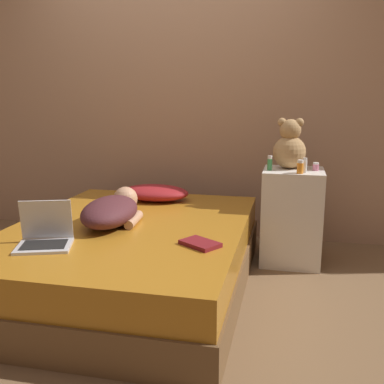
{
  "coord_description": "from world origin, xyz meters",
  "views": [
    {
      "loc": [
        1.01,
        -2.64,
        1.26
      ],
      "look_at": [
        0.36,
        0.25,
        0.61
      ],
      "focal_mm": 42.0,
      "sensor_mm": 36.0,
      "label": 1
    }
  ],
  "objects_px": {
    "bottle_white": "(305,165)",
    "book": "(200,244)",
    "person_lying": "(113,210)",
    "bottle_green": "(270,163)",
    "pillow": "(155,193)",
    "teddy_bear": "(290,147)",
    "laptop": "(45,236)",
    "bottle_pink": "(316,167)",
    "bottle_orange": "(300,167)"
  },
  "relations": [
    {
      "from": "teddy_bear",
      "to": "bottle_white",
      "type": "xyz_separation_m",
      "value": [
        0.11,
        -0.17,
        -0.11
      ]
    },
    {
      "from": "laptop",
      "to": "book",
      "type": "relative_size",
      "value": 1.38
    },
    {
      "from": "pillow",
      "to": "laptop",
      "type": "height_order",
      "value": "laptop"
    },
    {
      "from": "bottle_pink",
      "to": "bottle_green",
      "type": "bearing_deg",
      "value": -169.79
    },
    {
      "from": "laptop",
      "to": "person_lying",
      "type": "bearing_deg",
      "value": 49.97
    },
    {
      "from": "pillow",
      "to": "bottle_orange",
      "type": "distance_m",
      "value": 1.16
    },
    {
      "from": "teddy_bear",
      "to": "bottle_white",
      "type": "height_order",
      "value": "teddy_bear"
    },
    {
      "from": "laptop",
      "to": "teddy_bear",
      "type": "relative_size",
      "value": 0.95
    },
    {
      "from": "pillow",
      "to": "bottle_orange",
      "type": "height_order",
      "value": "bottle_orange"
    },
    {
      "from": "teddy_bear",
      "to": "book",
      "type": "xyz_separation_m",
      "value": [
        -0.46,
        -1.05,
        -0.44
      ]
    },
    {
      "from": "pillow",
      "to": "laptop",
      "type": "bearing_deg",
      "value": -103.01
    },
    {
      "from": "teddy_bear",
      "to": "bottle_pink",
      "type": "distance_m",
      "value": 0.24
    },
    {
      "from": "person_lying",
      "to": "bottle_green",
      "type": "bearing_deg",
      "value": 26.76
    },
    {
      "from": "bottle_orange",
      "to": "book",
      "type": "height_order",
      "value": "bottle_orange"
    },
    {
      "from": "laptop",
      "to": "bottle_pink",
      "type": "distance_m",
      "value": 1.92
    },
    {
      "from": "teddy_bear",
      "to": "bottle_pink",
      "type": "relative_size",
      "value": 6.31
    },
    {
      "from": "bottle_pink",
      "to": "book",
      "type": "relative_size",
      "value": 0.23
    },
    {
      "from": "laptop",
      "to": "bottle_green",
      "type": "height_order",
      "value": "bottle_green"
    },
    {
      "from": "pillow",
      "to": "book",
      "type": "xyz_separation_m",
      "value": [
        0.57,
        -0.99,
        -0.05
      ]
    },
    {
      "from": "bottle_green",
      "to": "teddy_bear",
      "type": "bearing_deg",
      "value": 41.43
    },
    {
      "from": "bottle_orange",
      "to": "pillow",
      "type": "bearing_deg",
      "value": 171.64
    },
    {
      "from": "bottle_white",
      "to": "laptop",
      "type": "bearing_deg",
      "value": -143.23
    },
    {
      "from": "teddy_bear",
      "to": "book",
      "type": "relative_size",
      "value": 1.45
    },
    {
      "from": "pillow",
      "to": "laptop",
      "type": "distance_m",
      "value": 1.21
    },
    {
      "from": "pillow",
      "to": "bottle_white",
      "type": "height_order",
      "value": "bottle_white"
    },
    {
      "from": "laptop",
      "to": "bottle_white",
      "type": "bearing_deg",
      "value": 17.74
    },
    {
      "from": "laptop",
      "to": "bottle_green",
      "type": "bearing_deg",
      "value": 24.48
    },
    {
      "from": "bottle_white",
      "to": "book",
      "type": "relative_size",
      "value": 0.41
    },
    {
      "from": "person_lying",
      "to": "bottle_pink",
      "type": "distance_m",
      "value": 1.48
    },
    {
      "from": "bottle_white",
      "to": "book",
      "type": "distance_m",
      "value": 1.09
    },
    {
      "from": "bottle_green",
      "to": "book",
      "type": "bearing_deg",
      "value": -109.3
    },
    {
      "from": "bottle_orange",
      "to": "laptop",
      "type": "bearing_deg",
      "value": -143.72
    },
    {
      "from": "bottle_white",
      "to": "person_lying",
      "type": "bearing_deg",
      "value": -155.7
    },
    {
      "from": "bottle_white",
      "to": "bottle_orange",
      "type": "xyz_separation_m",
      "value": [
        -0.03,
        -0.04,
        -0.0
      ]
    },
    {
      "from": "book",
      "to": "pillow",
      "type": "bearing_deg",
      "value": 119.98
    },
    {
      "from": "bottle_white",
      "to": "bottle_green",
      "type": "xyz_separation_m",
      "value": [
        -0.25,
        0.05,
        0.0
      ]
    },
    {
      "from": "pillow",
      "to": "teddy_bear",
      "type": "relative_size",
      "value": 1.47
    },
    {
      "from": "pillow",
      "to": "bottle_orange",
      "type": "xyz_separation_m",
      "value": [
        1.11,
        -0.16,
        0.27
      ]
    },
    {
      "from": "person_lying",
      "to": "laptop",
      "type": "bearing_deg",
      "value": -116.02
    },
    {
      "from": "pillow",
      "to": "bottle_pink",
      "type": "height_order",
      "value": "bottle_pink"
    },
    {
      "from": "bottle_white",
      "to": "teddy_bear",
      "type": "bearing_deg",
      "value": 123.19
    },
    {
      "from": "pillow",
      "to": "laptop",
      "type": "relative_size",
      "value": 1.55
    },
    {
      "from": "bottle_pink",
      "to": "pillow",
      "type": "bearing_deg",
      "value": 179.57
    },
    {
      "from": "pillow",
      "to": "person_lying",
      "type": "bearing_deg",
      "value": -96.6
    },
    {
      "from": "bottle_green",
      "to": "bottle_orange",
      "type": "distance_m",
      "value": 0.23
    },
    {
      "from": "person_lying",
      "to": "bottle_pink",
      "type": "height_order",
      "value": "bottle_pink"
    },
    {
      "from": "book",
      "to": "bottle_white",
      "type": "bearing_deg",
      "value": 56.87
    },
    {
      "from": "person_lying",
      "to": "bottle_green",
      "type": "relative_size",
      "value": 7.1
    },
    {
      "from": "person_lying",
      "to": "bottle_white",
      "type": "height_order",
      "value": "bottle_white"
    },
    {
      "from": "bottle_green",
      "to": "bottle_pink",
      "type": "distance_m",
      "value": 0.33
    }
  ]
}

